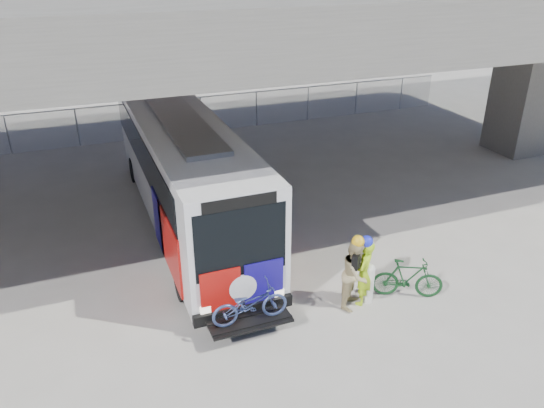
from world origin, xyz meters
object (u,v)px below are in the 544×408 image
bollard (369,281)px  bike_parked (408,278)px  cyclist_hivis (364,271)px  cyclist_tan (356,273)px  bus (184,164)px

bollard → bike_parked: bollard is taller
bollard → bike_parked: size_ratio=0.61×
bollard → cyclist_hivis: (-0.16, 0.00, 0.36)m
bollard → cyclist_tan: size_ratio=0.55×
bollard → cyclist_tan: cyclist_tan is taller
bus → bike_parked: 8.05m
cyclist_tan → bike_parked: size_ratio=1.10×
bus → bollard: bus is taller
bus → bike_parked: bearing=-55.5°
bollard → cyclist_hivis: 0.39m
cyclist_hivis → bike_parked: size_ratio=1.07×
cyclist_tan → bike_parked: cyclist_tan is taller
bus → cyclist_hivis: size_ratio=6.43×
bus → cyclist_tan: bus is taller
bus → bollard: bearing=-61.8°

